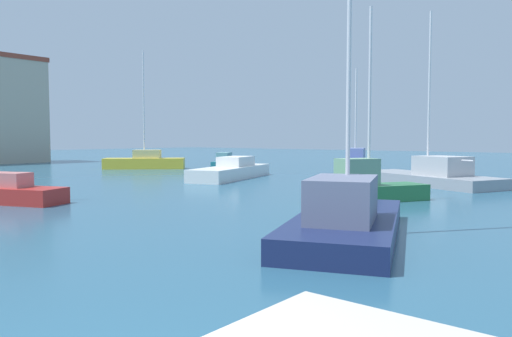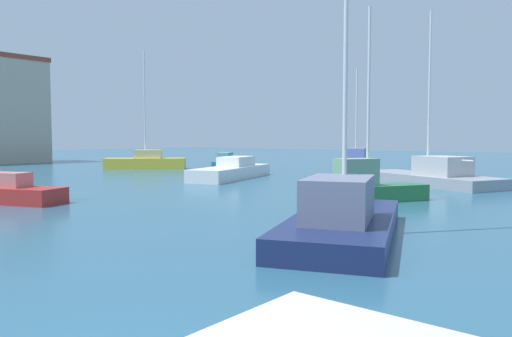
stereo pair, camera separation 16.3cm
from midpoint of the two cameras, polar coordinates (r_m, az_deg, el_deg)
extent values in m
plane|color=#285670|center=(29.11, -15.05, -1.82)|extent=(160.00, 160.00, 0.00)
cube|color=#C4716E|center=(22.60, -26.87, -1.17)|extent=(1.53, 1.97, 0.60)
cube|color=#28703D|center=(21.22, 13.11, -2.83)|extent=(5.33, 3.93, 0.69)
cube|color=gray|center=(20.82, 11.84, -0.41)|extent=(1.95, 1.75, 1.14)
cylinder|color=silver|center=(21.16, 13.27, 8.20)|extent=(0.12, 0.12, 7.46)
cube|color=gray|center=(29.88, 19.58, -1.20)|extent=(6.49, 9.33, 0.60)
cube|color=#ADB0B5|center=(29.08, 21.13, 0.29)|extent=(2.96, 3.25, 1.08)
cylinder|color=silver|center=(29.90, 19.78, 8.30)|extent=(0.12, 0.12, 9.30)
cylinder|color=silver|center=(28.71, 21.89, 0.96)|extent=(1.37, 2.85, 0.08)
cube|color=#1E707A|center=(43.66, -3.42, 0.48)|extent=(4.82, 3.46, 0.64)
cube|color=#6B9CA2|center=(43.25, -3.55, 1.39)|extent=(2.07, 1.77, 0.77)
cube|color=#19234C|center=(13.59, 10.57, -6.61)|extent=(7.89, 5.15, 0.59)
cube|color=slate|center=(12.51, 10.02, -3.56)|extent=(2.93, 2.38, 1.11)
cylinder|color=silver|center=(14.76, 11.32, -1.13)|extent=(2.46, 1.03, 0.08)
cube|color=gold|center=(43.61, -12.72, 0.59)|extent=(6.16, 6.31, 0.93)
cube|color=#DFCD77|center=(43.54, -12.42, 1.67)|extent=(2.65, 2.68, 0.72)
cylinder|color=silver|center=(43.65, -12.81, 7.30)|extent=(0.12, 0.12, 9.29)
cube|color=white|center=(32.29, -2.74, -0.48)|extent=(8.80, 4.76, 0.79)
cube|color=silver|center=(32.94, -2.20, 0.85)|extent=(3.17, 2.42, 0.64)
cube|color=#233D93|center=(38.99, 11.72, 0.16)|extent=(6.70, 4.36, 0.79)
cube|color=#6E7DB1|center=(39.30, 11.78, 1.56)|extent=(2.86, 2.23, 1.09)
cylinder|color=silver|center=(38.97, 11.80, 6.11)|extent=(0.12, 0.12, 7.30)
camera|label=1|loc=(0.08, -89.84, 0.01)|focal=34.16mm
camera|label=2|loc=(0.08, 90.16, -0.01)|focal=34.16mm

